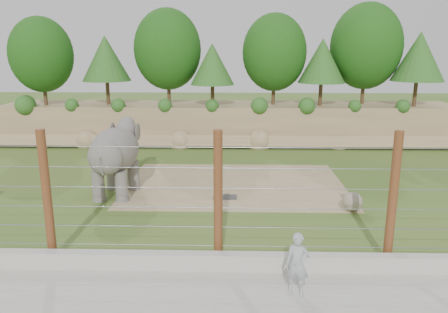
{
  "coord_description": "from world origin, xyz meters",
  "views": [
    {
      "loc": [
        0.48,
        -16.41,
        6.24
      ],
      "look_at": [
        0.0,
        2.0,
        1.6
      ],
      "focal_mm": 35.0,
      "sensor_mm": 36.0,
      "label": 1
    }
  ],
  "objects_px": {
    "barrier_fence": "(218,198)",
    "zookeeper": "(297,265)",
    "stone_ball": "(352,202)",
    "elephant": "(115,161)"
  },
  "relations": [
    {
      "from": "barrier_fence",
      "to": "zookeeper",
      "type": "bearing_deg",
      "value": -40.13
    },
    {
      "from": "stone_ball",
      "to": "zookeeper",
      "type": "distance_m",
      "value": 6.67
    },
    {
      "from": "stone_ball",
      "to": "barrier_fence",
      "type": "height_order",
      "value": "barrier_fence"
    },
    {
      "from": "stone_ball",
      "to": "barrier_fence",
      "type": "bearing_deg",
      "value": -140.27
    },
    {
      "from": "elephant",
      "to": "barrier_fence",
      "type": "relative_size",
      "value": 0.19
    },
    {
      "from": "barrier_fence",
      "to": "zookeeper",
      "type": "height_order",
      "value": "barrier_fence"
    },
    {
      "from": "barrier_fence",
      "to": "zookeeper",
      "type": "xyz_separation_m",
      "value": [
        2.09,
        -1.76,
        -1.15
      ]
    },
    {
      "from": "stone_ball",
      "to": "barrier_fence",
      "type": "xyz_separation_m",
      "value": [
        -5.05,
        -4.2,
        1.6
      ]
    },
    {
      "from": "stone_ball",
      "to": "barrier_fence",
      "type": "relative_size",
      "value": 0.04
    },
    {
      "from": "elephant",
      "to": "barrier_fence",
      "type": "xyz_separation_m",
      "value": [
        4.62,
        -5.94,
        0.47
      ]
    }
  ]
}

